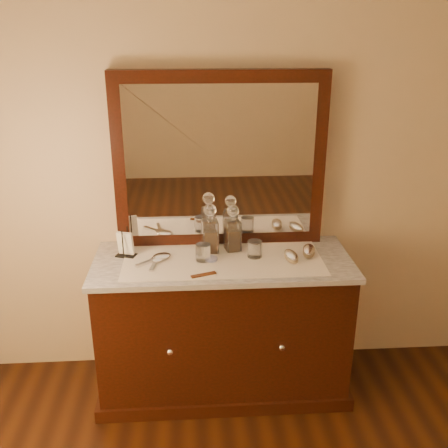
{
  "coord_description": "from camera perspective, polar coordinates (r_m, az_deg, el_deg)",
  "views": [
    {
      "loc": [
        -0.16,
        -0.61,
        2.07
      ],
      "look_at": [
        0.0,
        1.85,
        1.1
      ],
      "focal_mm": 40.83,
      "sensor_mm": 36.0,
      "label": 1
    }
  ],
  "objects": [
    {
      "name": "hand_mirror_outer",
      "position": [
        2.83,
        -7.6,
        -4.09
      ],
      "size": [
        0.09,
        0.19,
        0.02
      ],
      "color": "silver",
      "rests_on": "lace_runner"
    },
    {
      "name": "decanter_right",
      "position": [
        2.91,
        0.98,
        -0.99
      ],
      "size": [
        0.1,
        0.1,
        0.27
      ],
      "color": "#955815",
      "rests_on": "lace_runner"
    },
    {
      "name": "decanter_left",
      "position": [
        2.89,
        -1.56,
        -1.06
      ],
      "size": [
        0.09,
        0.09,
        0.29
      ],
      "color": "#955815",
      "rests_on": "lace_runner"
    },
    {
      "name": "marble_top",
      "position": [
        2.85,
        -0.13,
        -4.24
      ],
      "size": [
        1.44,
        0.59,
        0.03
      ],
      "primitive_type": "cube",
      "color": "silver",
      "rests_on": "dresser_cabinet"
    },
    {
      "name": "knob_right",
      "position": [
        2.83,
        6.5,
        -13.56
      ],
      "size": [
        0.04,
        0.04,
        0.04
      ],
      "primitive_type": "sphere",
      "color": "silver",
      "rests_on": "dresser_cabinet"
    },
    {
      "name": "dresser_plinth",
      "position": [
        3.27,
        -0.12,
        -16.89
      ],
      "size": [
        1.46,
        0.59,
        0.08
      ],
      "primitive_type": "cube",
      "color": "black",
      "rests_on": "floor"
    },
    {
      "name": "brush_far",
      "position": [
        2.93,
        9.48,
        -2.99
      ],
      "size": [
        0.1,
        0.17,
        0.04
      ],
      "color": "#987F5D",
      "rests_on": "lace_runner"
    },
    {
      "name": "tumblers",
      "position": [
        2.83,
        0.58,
        -2.99
      ],
      "size": [
        0.37,
        0.11,
        0.09
      ],
      "color": "white",
      "rests_on": "lace_runner"
    },
    {
      "name": "comb",
      "position": [
        2.66,
        -2.3,
        -5.69
      ],
      "size": [
        0.14,
        0.07,
        0.01
      ],
      "primitive_type": "cube",
      "rotation": [
        0.0,
        0.0,
        0.33
      ],
      "color": "brown",
      "rests_on": "lace_runner"
    },
    {
      "name": "napkin_rack",
      "position": [
        2.91,
        -10.96,
        -2.33
      ],
      "size": [
        0.13,
        0.1,
        0.17
      ],
      "color": "black",
      "rests_on": "marble_top"
    },
    {
      "name": "mirror_frame",
      "position": [
        2.91,
        -0.46,
        7.08
      ],
      "size": [
        1.2,
        0.08,
        1.0
      ],
      "primitive_type": "cube",
      "color": "black",
      "rests_on": "marble_top"
    },
    {
      "name": "knob_left",
      "position": [
        2.8,
        -6.07,
        -14.04
      ],
      "size": [
        0.04,
        0.04,
        0.04
      ],
      "primitive_type": "sphere",
      "color": "silver",
      "rests_on": "dresser_cabinet"
    },
    {
      "name": "lace_runner",
      "position": [
        2.83,
        -0.11,
        -4.1
      ],
      "size": [
        1.1,
        0.45,
        0.0
      ],
      "primitive_type": "cube",
      "color": "silver",
      "rests_on": "marble_top"
    },
    {
      "name": "brush_near",
      "position": [
        2.85,
        7.53,
        -3.6
      ],
      "size": [
        0.08,
        0.16,
        0.04
      ],
      "color": "#987F5D",
      "rests_on": "lace_runner"
    },
    {
      "name": "dresser_cabinet",
      "position": [
        3.06,
        -0.13,
        -11.44
      ],
      "size": [
        1.4,
        0.55,
        0.82
      ],
      "primitive_type": "cube",
      "color": "black",
      "rests_on": "floor"
    },
    {
      "name": "hand_mirror_inner",
      "position": [
        2.86,
        -7.32,
        -3.73
      ],
      "size": [
        0.21,
        0.19,
        0.02
      ],
      "color": "silver",
      "rests_on": "lace_runner"
    },
    {
      "name": "pin_dish",
      "position": [
        2.83,
        -1.48,
        -3.92
      ],
      "size": [
        0.09,
        0.09,
        0.01
      ],
      "primitive_type": "cylinder",
      "rotation": [
        0.0,
        0.0,
        -0.23
      ],
      "color": "white",
      "rests_on": "lace_runner"
    },
    {
      "name": "mirror_glass",
      "position": [
        2.87,
        -0.42,
        6.91
      ],
      "size": [
        1.06,
        0.01,
        0.86
      ],
      "primitive_type": "cube",
      "color": "white",
      "rests_on": "marble_top"
    }
  ]
}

